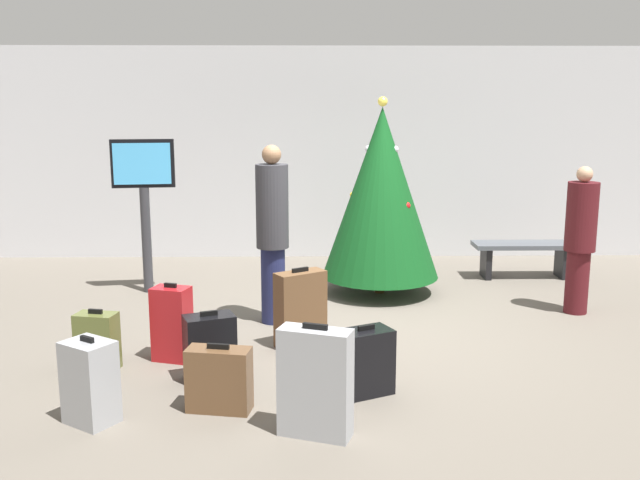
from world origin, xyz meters
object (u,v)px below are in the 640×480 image
at_px(traveller_1, 580,237).
at_px(suitcase_1, 210,347).
at_px(traveller_0, 272,230).
at_px(suitcase_2, 172,324).
at_px(suitcase_4, 300,309).
at_px(holiday_tree, 381,193).
at_px(suitcase_5, 90,382).
at_px(waiting_bench, 524,252).
at_px(suitcase_6, 366,362).
at_px(suitcase_0, 97,341).
at_px(suitcase_7, 315,383).
at_px(flight_info_kiosk, 144,189).
at_px(suitcase_3, 219,380).

distance_m(traveller_1, suitcase_1, 4.36).
bearing_deg(traveller_0, suitcase_2, -128.00).
height_order(traveller_1, suitcase_4, traveller_1).
relative_size(holiday_tree, suitcase_5, 3.60).
distance_m(waiting_bench, suitcase_4, 4.03).
bearing_deg(suitcase_5, traveller_1, 30.30).
bearing_deg(traveller_0, traveller_1, 4.92).
distance_m(holiday_tree, suitcase_6, 3.30).
distance_m(suitcase_0, suitcase_7, 2.34).
distance_m(holiday_tree, suitcase_4, 2.34).
bearing_deg(suitcase_0, suitcase_1, -13.01).
relative_size(traveller_1, suitcase_5, 2.48).
distance_m(traveller_0, suitcase_1, 1.82).
relative_size(suitcase_2, suitcase_7, 0.87).
bearing_deg(suitcase_0, holiday_tree, 42.48).
height_order(suitcase_1, suitcase_5, suitcase_5).
bearing_deg(suitcase_4, traveller_0, 111.80).
bearing_deg(waiting_bench, suitcase_5, -136.29).
bearing_deg(suitcase_7, holiday_tree, 77.58).
height_order(holiday_tree, suitcase_7, holiday_tree).
height_order(suitcase_5, suitcase_7, suitcase_7).
distance_m(suitcase_1, suitcase_2, 0.63).
xyz_separation_m(waiting_bench, suitcase_1, (-3.78, -3.53, -0.07)).
bearing_deg(suitcase_1, holiday_tree, 57.94).
relative_size(suitcase_2, suitcase_5, 1.09).
xyz_separation_m(flight_info_kiosk, suitcase_0, (0.13, -2.64, -1.05)).
xyz_separation_m(suitcase_1, suitcase_7, (0.90, -1.07, 0.11)).
xyz_separation_m(suitcase_0, suitcase_1, (1.04, -0.24, 0.03)).
bearing_deg(waiting_bench, traveller_1, -86.34).
bearing_deg(flight_info_kiosk, suitcase_7, -62.39).
xyz_separation_m(waiting_bench, suitcase_5, (-4.56, -4.36, -0.04)).
bearing_deg(waiting_bench, suitcase_7, -122.13).
xyz_separation_m(waiting_bench, suitcase_4, (-3.01, -2.68, 0.02)).
bearing_deg(suitcase_1, suitcase_4, 47.66).
xyz_separation_m(waiting_bench, traveller_0, (-3.31, -1.93, 0.66)).
bearing_deg(flight_info_kiosk, suitcase_4, -46.34).
relative_size(flight_info_kiosk, suitcase_3, 3.53).
relative_size(holiday_tree, waiting_bench, 1.76).
distance_m(traveller_0, suitcase_6, 2.24).
bearing_deg(traveller_1, suitcase_1, -154.01).
distance_m(waiting_bench, traveller_1, 1.72).
height_order(traveller_1, suitcase_7, traveller_1).
distance_m(traveller_0, suitcase_0, 2.17).
relative_size(suitcase_3, suitcase_6, 0.93).
distance_m(holiday_tree, suitcase_3, 3.90).
bearing_deg(suitcase_0, flight_info_kiosk, 92.87).
distance_m(waiting_bench, suitcase_0, 5.83).
distance_m(suitcase_1, suitcase_5, 1.14).
height_order(holiday_tree, suitcase_4, holiday_tree).
distance_m(suitcase_3, suitcase_6, 1.20).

